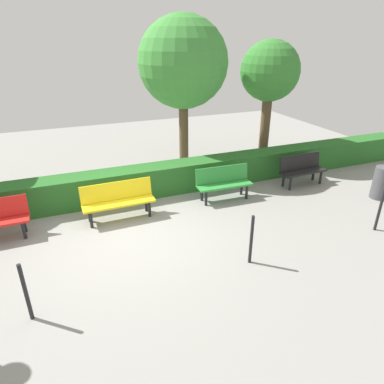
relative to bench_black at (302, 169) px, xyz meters
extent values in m
plane|color=gray|center=(5.18, 0.86, -0.48)|extent=(20.84, 20.84, 0.00)
cube|color=black|center=(0.00, 0.07, -0.06)|extent=(1.42, 0.49, 0.05)
cube|color=black|center=(0.01, -0.12, 0.17)|extent=(1.40, 0.19, 0.42)
cylinder|color=black|center=(-0.56, 0.20, -0.28)|extent=(0.07, 0.07, 0.39)
cylinder|color=black|center=(-0.54, -0.10, -0.28)|extent=(0.07, 0.07, 0.39)
cylinder|color=black|center=(0.54, 0.25, -0.28)|extent=(0.07, 0.07, 0.39)
cylinder|color=black|center=(0.55, -0.05, -0.28)|extent=(0.07, 0.07, 0.39)
cube|color=#2D8C38|center=(2.51, 0.11, -0.06)|extent=(1.46, 0.48, 0.05)
cube|color=#2D8C38|center=(2.50, -0.08, 0.17)|extent=(1.45, 0.17, 0.42)
cylinder|color=black|center=(1.95, 0.29, -0.28)|extent=(0.07, 0.07, 0.39)
cylinder|color=black|center=(1.93, -0.01, -0.28)|extent=(0.07, 0.07, 0.39)
cylinder|color=black|center=(3.09, 0.24, -0.28)|extent=(0.07, 0.07, 0.39)
cylinder|color=black|center=(3.08, -0.06, -0.28)|extent=(0.07, 0.07, 0.39)
cube|color=yellow|center=(5.24, 0.13, -0.06)|extent=(1.65, 0.44, 0.05)
cube|color=yellow|center=(5.24, -0.06, 0.17)|extent=(1.65, 0.14, 0.42)
cylinder|color=black|center=(4.57, 0.27, -0.28)|extent=(0.07, 0.07, 0.39)
cylinder|color=black|center=(4.57, -0.03, -0.28)|extent=(0.07, 0.07, 0.39)
cylinder|color=black|center=(5.91, 0.29, -0.28)|extent=(0.07, 0.07, 0.39)
cylinder|color=black|center=(5.92, -0.01, -0.28)|extent=(0.07, 0.07, 0.39)
cylinder|color=black|center=(7.28, 0.23, -0.28)|extent=(0.07, 0.07, 0.39)
cylinder|color=black|center=(7.28, -0.07, -0.28)|extent=(0.07, 0.07, 0.39)
cube|color=#266023|center=(3.97, -0.94, -0.08)|extent=(16.84, 0.68, 0.79)
cylinder|color=brown|center=(-0.08, -2.14, 0.71)|extent=(0.31, 0.31, 2.38)
sphere|color=#337A2D|center=(-0.08, -2.14, 2.46)|extent=(1.84, 1.84, 1.84)
cylinder|color=brown|center=(2.63, -2.58, 0.73)|extent=(0.29, 0.29, 2.43)
sphere|color=#3D8C38|center=(2.63, -2.58, 2.74)|extent=(2.62, 2.62, 2.62)
cylinder|color=black|center=(0.09, 2.72, 0.02)|extent=(0.06, 0.06, 1.00)
cylinder|color=black|center=(3.28, 2.72, 0.02)|extent=(0.06, 0.06, 1.00)
cylinder|color=black|center=(7.09, 2.72, 0.02)|extent=(0.06, 0.06, 1.00)
cylinder|color=#4C4C51|center=(-1.35, 1.52, -0.05)|extent=(0.44, 0.44, 0.86)
camera|label=1|loc=(6.26, 7.22, 3.43)|focal=31.63mm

